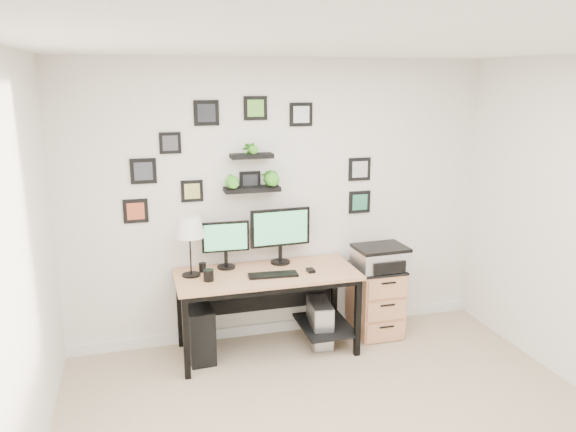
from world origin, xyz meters
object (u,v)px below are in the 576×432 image
object	(u,v)px
file_cabinet	(376,300)
pc_tower_black	(199,331)
mug	(209,275)
table_lamp	(189,228)
printer	(380,257)
pc_tower_grey	(320,322)
desk	(270,284)
monitor_right	(280,231)
monitor_left	(226,241)

from	to	relation	value
file_cabinet	pc_tower_black	bearing A→B (deg)	-178.91
mug	file_cabinet	size ratio (longest dim) A/B	0.15
table_lamp	printer	xyz separation A→B (m)	(1.76, -0.05, -0.40)
table_lamp	pc_tower_black	size ratio (longest dim) A/B	1.09
mug	pc_tower_grey	world-z (taller)	mug
desk	monitor_right	size ratio (longest dim) A/B	2.86
monitor_right	mug	size ratio (longest dim) A/B	5.67
monitor_left	pc_tower_black	distance (m)	0.83
pc_tower_black	file_cabinet	size ratio (longest dim) A/B	0.72
table_lamp	pc_tower_grey	bearing A→B (deg)	-3.94
desk	mug	xyz separation A→B (m)	(-0.56, -0.11, 0.17)
mug	file_cabinet	distance (m)	1.70
mug	pc_tower_black	size ratio (longest dim) A/B	0.20
table_lamp	desk	bearing A→B (deg)	-5.16
pc_tower_grey	printer	xyz separation A→B (m)	(0.60, 0.03, 0.57)
pc_tower_black	printer	size ratio (longest dim) A/B	1.00
pc_tower_black	file_cabinet	distance (m)	1.71
desk	file_cabinet	world-z (taller)	desk
monitor_left	mug	xyz separation A→B (m)	(-0.20, -0.29, -0.20)
monitor_left	monitor_right	distance (m)	0.51
monitor_left	pc_tower_grey	world-z (taller)	monitor_left
monitor_right	pc_tower_black	xyz separation A→B (m)	(-0.79, -0.15, -0.82)
pc_tower_black	pc_tower_grey	world-z (taller)	pc_tower_black
pc_tower_grey	pc_tower_black	bearing A→B (deg)	177.79
desk	table_lamp	xyz separation A→B (m)	(-0.69, 0.06, 0.55)
monitor_left	pc_tower_black	size ratio (longest dim) A/B	0.89
monitor_left	table_lamp	world-z (taller)	table_lamp
monitor_right	pc_tower_black	size ratio (longest dim) A/B	1.15
monitor_left	pc_tower_grey	distance (m)	1.17
table_lamp	mug	bearing A→B (deg)	-52.94
monitor_left	monitor_right	size ratio (longest dim) A/B	0.77
desk	pc_tower_grey	size ratio (longest dim) A/B	3.72
desk	pc_tower_black	size ratio (longest dim) A/B	3.30
desk	mug	bearing A→B (deg)	-169.02
mug	printer	xyz separation A→B (m)	(1.63, 0.12, -0.02)
table_lamp	pc_tower_black	xyz separation A→B (m)	(0.04, -0.04, -0.93)
file_cabinet	printer	bearing A→B (deg)	-76.37
monitor_right	desk	bearing A→B (deg)	-129.59
desk	printer	world-z (taller)	printer
mug	pc_tower_grey	bearing A→B (deg)	5.03
mug	printer	size ratio (longest dim) A/B	0.20
pc_tower_grey	file_cabinet	world-z (taller)	file_cabinet
monitor_right	mug	distance (m)	0.80
file_cabinet	printer	size ratio (longest dim) A/B	1.38
monitor_left	printer	size ratio (longest dim) A/B	0.89
monitor_left	pc_tower_black	world-z (taller)	monitor_left
desk	printer	xyz separation A→B (m)	(1.08, 0.01, 0.15)
mug	pc_tower_grey	xyz separation A→B (m)	(1.03, 0.09, -0.60)
pc_tower_black	file_cabinet	bearing A→B (deg)	-2.75
mug	pc_tower_black	world-z (taller)	mug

